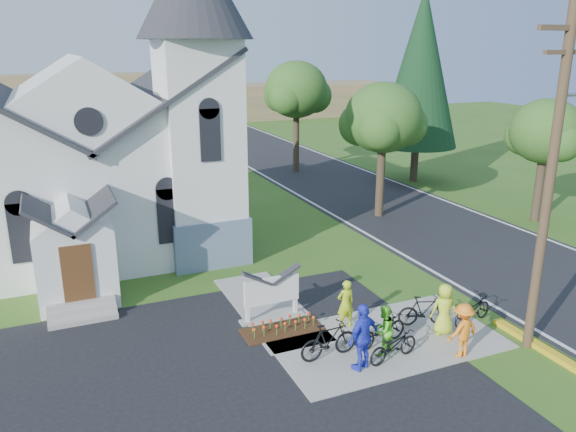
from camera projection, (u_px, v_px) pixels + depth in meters
name	position (u px, v px, depth m)	size (l,w,h in m)	color
ground	(350.00, 358.00, 16.40)	(120.00, 120.00, 0.00)	#34601B
road	(373.00, 199.00, 33.37)	(8.00, 90.00, 0.02)	black
sidewalk	(385.00, 339.00, 17.40)	(7.00, 4.00, 0.05)	#9A968B
church	(96.00, 132.00, 23.77)	(12.35, 12.00, 13.00)	white
church_sign	(272.00, 291.00, 18.46)	(2.20, 0.40, 1.70)	#9A968B
flower_bed	(282.00, 330.00, 17.96)	(2.60, 1.10, 0.07)	#38220F
utility_pole	(553.00, 172.00, 15.55)	(3.45, 0.28, 10.00)	#473423
tree_road_near	(383.00, 118.00, 28.65)	(4.00, 4.00, 7.05)	#35281D
tree_road_mid	(296.00, 90.00, 39.21)	(4.40, 4.40, 7.80)	#35281D
tree_road_far	(546.00, 132.00, 27.96)	(3.60, 3.60, 6.30)	#35281D
conifer	(421.00, 68.00, 35.75)	(5.20, 5.20, 12.40)	#35281D
distant_hills	(141.00, 104.00, 66.52)	(61.00, 10.00, 5.60)	brown
cyclist_0	(346.00, 304.00, 17.92)	(0.59, 0.39, 1.62)	#B4D318
bike_0	(393.00, 345.00, 16.11)	(0.62, 1.77, 0.93)	black
cyclist_1	(384.00, 330.00, 16.38)	(0.74, 0.58, 1.52)	#5DE12A
bike_1	(329.00, 340.00, 16.20)	(0.52, 1.85, 1.11)	black
cyclist_2	(363.00, 337.00, 15.52)	(1.16, 0.48, 1.98)	blue
bike_2	(382.00, 330.00, 16.93)	(0.66, 1.89, 0.99)	black
cyclist_3	(463.00, 330.00, 16.24)	(1.06, 0.61, 1.64)	orange
bike_3	(424.00, 311.00, 18.10)	(0.48, 1.71, 1.03)	black
cyclist_4	(444.00, 309.00, 17.50)	(0.82, 0.53, 1.67)	#C1E02A
bike_4	(472.00, 310.00, 18.26)	(0.62, 1.79, 0.94)	black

